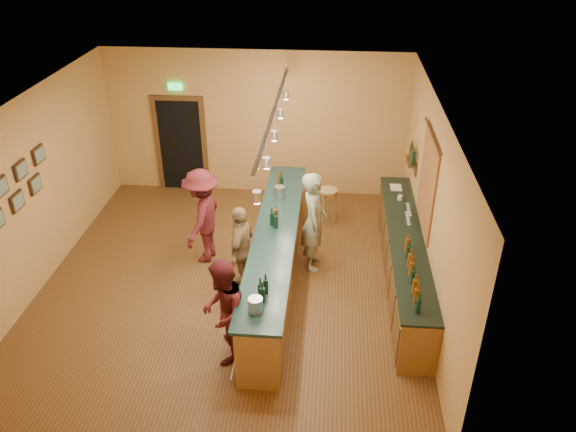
# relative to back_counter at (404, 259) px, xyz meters

# --- Properties ---
(floor) EXTENTS (7.00, 7.00, 0.00)m
(floor) POSITION_rel_back_counter_xyz_m (-2.97, -0.18, -0.49)
(floor) COLOR #573318
(floor) RESTS_ON ground
(ceiling) EXTENTS (6.50, 7.00, 0.02)m
(ceiling) POSITION_rel_back_counter_xyz_m (-2.97, -0.18, 2.71)
(ceiling) COLOR silver
(ceiling) RESTS_ON wall_back
(wall_back) EXTENTS (6.50, 0.02, 3.20)m
(wall_back) POSITION_rel_back_counter_xyz_m (-2.97, 3.32, 1.11)
(wall_back) COLOR #B99345
(wall_back) RESTS_ON floor
(wall_front) EXTENTS (6.50, 0.02, 3.20)m
(wall_front) POSITION_rel_back_counter_xyz_m (-2.97, -3.68, 1.11)
(wall_front) COLOR #B99345
(wall_front) RESTS_ON floor
(wall_left) EXTENTS (0.02, 7.00, 3.20)m
(wall_left) POSITION_rel_back_counter_xyz_m (-6.22, -0.18, 1.11)
(wall_left) COLOR #B99345
(wall_left) RESTS_ON floor
(wall_right) EXTENTS (0.02, 7.00, 3.20)m
(wall_right) POSITION_rel_back_counter_xyz_m (0.28, -0.18, 1.11)
(wall_right) COLOR #B99345
(wall_right) RESTS_ON floor
(doorway) EXTENTS (1.15, 0.09, 2.48)m
(doorway) POSITION_rel_back_counter_xyz_m (-4.67, 3.30, 0.64)
(doorway) COLOR black
(doorway) RESTS_ON wall_back
(tapestry) EXTENTS (0.03, 1.40, 1.60)m
(tapestry) POSITION_rel_back_counter_xyz_m (0.26, 0.22, 1.36)
(tapestry) COLOR maroon
(tapestry) RESTS_ON wall_right
(bottle_shelf) EXTENTS (0.17, 0.55, 0.54)m
(bottle_shelf) POSITION_rel_back_counter_xyz_m (0.20, 1.72, 1.18)
(bottle_shelf) COLOR #532D18
(bottle_shelf) RESTS_ON wall_right
(picture_grid) EXTENTS (0.06, 2.20, 0.70)m
(picture_grid) POSITION_rel_back_counter_xyz_m (-6.18, -0.93, 1.46)
(picture_grid) COLOR #382111
(picture_grid) RESTS_ON wall_left
(back_counter) EXTENTS (0.60, 4.55, 1.27)m
(back_counter) POSITION_rel_back_counter_xyz_m (0.00, 0.00, 0.00)
(back_counter) COLOR brown
(back_counter) RESTS_ON floor
(tasting_bar) EXTENTS (0.74, 5.10, 1.38)m
(tasting_bar) POSITION_rel_back_counter_xyz_m (-2.19, -0.18, 0.12)
(tasting_bar) COLOR brown
(tasting_bar) RESTS_ON floor
(pendant_track) EXTENTS (0.11, 4.60, 0.50)m
(pendant_track) POSITION_rel_back_counter_xyz_m (-2.19, -0.18, 2.50)
(pendant_track) COLOR silver
(pendant_track) RESTS_ON ceiling
(bartender) EXTENTS (0.47, 0.69, 1.86)m
(bartender) POSITION_rel_back_counter_xyz_m (-1.57, 0.40, 0.44)
(bartender) COLOR gray
(bartender) RESTS_ON floor
(customer_a) EXTENTS (0.66, 0.83, 1.64)m
(customer_a) POSITION_rel_back_counter_xyz_m (-2.74, -2.05, 0.33)
(customer_a) COLOR #59191E
(customer_a) RESTS_ON floor
(customer_b) EXTENTS (0.53, 0.98, 1.59)m
(customer_b) POSITION_rel_back_counter_xyz_m (-2.74, -0.39, 0.31)
(customer_b) COLOR #997A51
(customer_b) RESTS_ON floor
(customer_c) EXTENTS (0.85, 1.25, 1.80)m
(customer_c) POSITION_rel_back_counter_xyz_m (-3.58, 0.46, 0.41)
(customer_c) COLOR #59191E
(customer_c) RESTS_ON floor
(bar_stool) EXTENTS (0.38, 0.38, 0.79)m
(bar_stool) POSITION_rel_back_counter_xyz_m (-1.35, 1.93, 0.16)
(bar_stool) COLOR olive
(bar_stool) RESTS_ON floor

